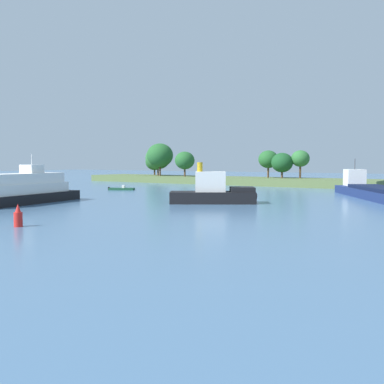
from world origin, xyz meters
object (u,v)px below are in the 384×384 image
(cargo_barge, at_px, (383,193))
(channel_buoy_red, at_px, (18,217))
(tugboat, at_px, (214,193))
(small_motorboat, at_px, (122,189))
(white_riverboat, at_px, (20,191))

(cargo_barge, height_order, channel_buoy_red, cargo_barge)
(tugboat, bearing_deg, channel_buoy_red, -94.21)
(small_motorboat, relative_size, channel_buoy_red, 2.61)
(small_motorboat, height_order, cargo_barge, cargo_barge)
(white_riverboat, relative_size, cargo_barge, 0.64)
(white_riverboat, bearing_deg, small_motorboat, 107.45)
(white_riverboat, height_order, channel_buoy_red, white_riverboat)
(white_riverboat, relative_size, channel_buoy_red, 10.26)
(white_riverboat, bearing_deg, channel_buoy_red, -35.84)
(tugboat, height_order, channel_buoy_red, tugboat)
(small_motorboat, distance_m, tugboat, 32.01)
(cargo_barge, bearing_deg, channel_buoy_red, -112.48)
(white_riverboat, xyz_separation_m, channel_buoy_red, (17.82, -12.87, -0.88))
(channel_buoy_red, bearing_deg, cargo_barge, 67.52)
(white_riverboat, bearing_deg, tugboat, 36.72)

